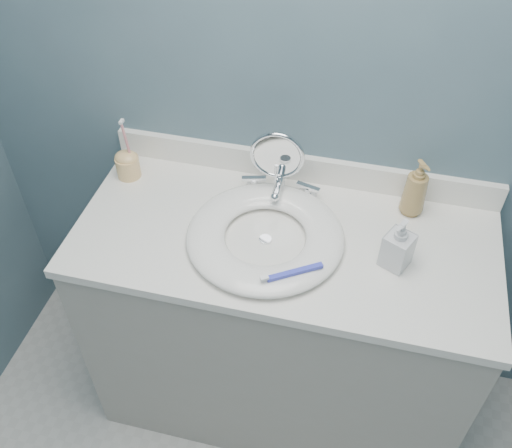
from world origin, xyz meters
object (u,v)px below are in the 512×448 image
(soap_bottle_clear, at_px, (399,244))
(toothbrush_holder, at_px, (127,163))
(makeup_mirror, at_px, (277,163))
(soap_bottle_amber, at_px, (416,188))

(soap_bottle_clear, xyz_separation_m, toothbrush_holder, (-0.85, 0.18, -0.03))
(makeup_mirror, height_order, soap_bottle_amber, makeup_mirror)
(soap_bottle_amber, bearing_deg, makeup_mirror, 150.02)
(soap_bottle_amber, xyz_separation_m, toothbrush_holder, (-0.89, -0.04, -0.04))
(soap_bottle_clear, bearing_deg, soap_bottle_amber, 107.76)
(makeup_mirror, xyz_separation_m, toothbrush_holder, (-0.48, -0.01, -0.08))
(toothbrush_holder, bearing_deg, soap_bottle_clear, -11.88)
(soap_bottle_amber, bearing_deg, toothbrush_holder, 148.46)
(soap_bottle_amber, distance_m, soap_bottle_clear, 0.23)
(soap_bottle_amber, relative_size, soap_bottle_clear, 1.19)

